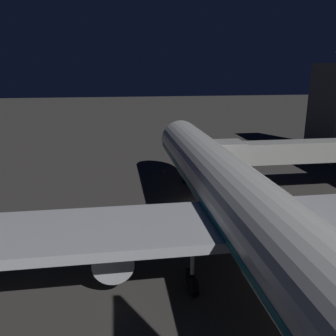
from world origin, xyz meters
TOP-DOWN VIEW (x-y plane):
  - ground_plane at (0.00, 0.00)m, footprint 320.00×320.00m
  - airliner_at_gate at (0.00, 13.22)m, footprint 57.41×57.67m
  - jet_bridge at (-13.39, -2.99)m, footprint 25.30×3.40m
  - traffic_cone_nose_port at (-2.20, -14.73)m, footprint 0.36×0.36m
  - traffic_cone_nose_starboard at (2.20, -14.73)m, footprint 0.36×0.36m

SIDE VIEW (x-z plane):
  - ground_plane at x=0.00m, z-range 0.00..0.00m
  - traffic_cone_nose_port at x=-2.20m, z-range 0.00..0.55m
  - traffic_cone_nose_starboard at x=2.20m, z-range 0.00..0.55m
  - airliner_at_gate at x=0.00m, z-range -3.56..14.10m
  - jet_bridge at x=-13.39m, z-range 1.94..8.87m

